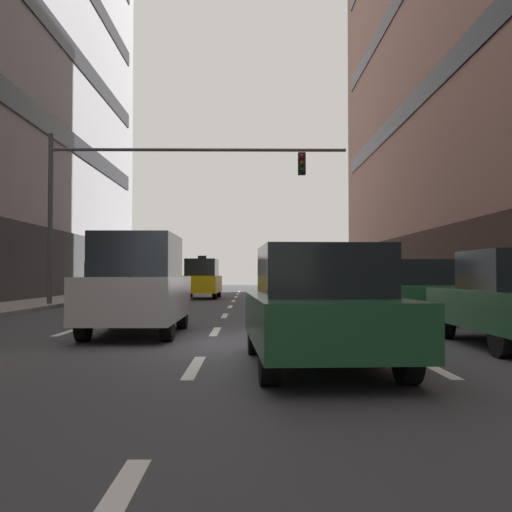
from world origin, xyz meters
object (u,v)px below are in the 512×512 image
object	(u,v)px
taxi_driving_0	(202,279)
traffic_signal_0	(146,184)
car_parked_3	(366,284)
car_driving_2	(114,284)
car_driving_3	(138,285)
car_parked_2	(417,290)
car_driving_4	(320,308)

from	to	relation	value
taxi_driving_0	traffic_signal_0	xyz separation A→B (m)	(-1.47, -8.45, 3.61)
car_parked_3	car_driving_2	bearing A→B (deg)	175.49
car_driving_3	car_parked_2	xyz separation A→B (m)	(6.85, 3.87, -0.22)
car_parked_2	car_driving_2	bearing A→B (deg)	141.63
taxi_driving_0	car_driving_3	xyz separation A→B (m)	(0.14, -18.57, 0.01)
car_parked_2	traffic_signal_0	distance (m)	11.20
car_driving_4	car_parked_3	bearing A→B (deg)	76.81
car_driving_3	car_parked_2	size ratio (longest dim) A/B	0.98
car_driving_4	car_parked_3	distance (m)	15.86
car_parked_3	traffic_signal_0	xyz separation A→B (m)	(-8.46, -0.88, 3.77)
car_parked_3	traffic_signal_0	distance (m)	9.31
car_driving_3	car_driving_4	world-z (taller)	car_driving_3
taxi_driving_0	car_parked_3	bearing A→B (deg)	-47.28
car_driving_2	car_driving_4	bearing A→B (deg)	-68.54
car_driving_4	traffic_signal_0	world-z (taller)	traffic_signal_0
taxi_driving_0	traffic_signal_0	distance (m)	9.31
car_driving_4	car_parked_2	size ratio (longest dim) A/B	1.00
taxi_driving_0	car_driving_4	xyz separation A→B (m)	(3.37, -23.01, -0.22)
car_driving_3	car_parked_3	size ratio (longest dim) A/B	0.92
car_driving_2	car_driving_4	xyz separation A→B (m)	(6.38, -16.24, -0.06)
car_driving_2	car_driving_3	size ratio (longest dim) A/B	1.10
car_driving_2	traffic_signal_0	xyz separation A→B (m)	(1.54, -1.67, 3.78)
car_driving_3	car_driving_2	bearing A→B (deg)	104.97
car_driving_4	car_parked_2	bearing A→B (deg)	66.47
car_driving_2	taxi_driving_0	bearing A→B (deg)	66.02
car_parked_2	traffic_signal_0	bearing A→B (deg)	143.55
taxi_driving_0	car_parked_3	distance (m)	10.30
car_driving_4	traffic_signal_0	bearing A→B (deg)	108.39
car_parked_3	taxi_driving_0	bearing A→B (deg)	132.72
car_driving_3	car_parked_3	xyz separation A→B (m)	(6.85, 11.00, -0.17)
car_parked_2	traffic_signal_0	xyz separation A→B (m)	(-8.46, 6.25, 3.83)
car_parked_3	car_driving_3	bearing A→B (deg)	-121.92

